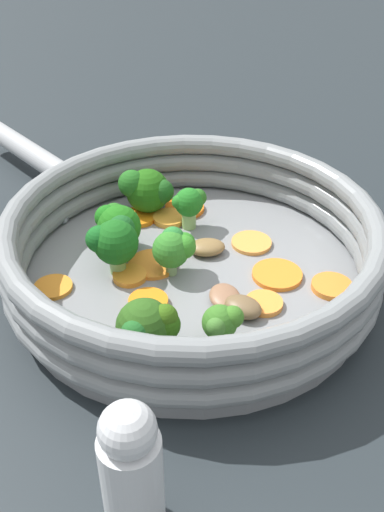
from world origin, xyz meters
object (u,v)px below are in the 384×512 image
Objects in this scene: mushroom_piece_0 at (225,297)px; carrot_slice_4 at (332,286)px; skillet at (192,276)px; carrot_slice_9 at (185,208)px; carrot_slice_8 at (130,276)px; broccoli_floret_6 at (114,241)px; salt_shaker at (131,472)px; carrot_slice_3 at (277,277)px; broccoli_floret_3 at (148,326)px; carrot_slice_1 at (251,243)px; broccoli_floret_5 at (117,224)px; mushroom_piece_1 at (243,307)px; carrot_slice_10 at (139,217)px; broccoli_floret_2 at (222,323)px; broccoli_floret_1 at (146,190)px; broccoli_floret_0 at (175,247)px; mushroom_piece_2 at (207,247)px; carrot_slice_6 at (53,287)px; broccoli_floret_4 at (189,203)px; carrot_slice_7 at (264,303)px; carrot_slice_0 at (148,302)px; carrot_slice_5 at (153,264)px; carrot_slice_2 at (169,218)px.

carrot_slice_4 is at bearing 108.63° from mushroom_piece_0.
carrot_slice_9 is (-0.10, -0.02, 0.01)m from skillet.
carrot_slice_8 is at bearing -68.51° from skillet.
salt_shaker reaches higher than broccoli_floret_6.
broccoli_floret_3 reaches higher than carrot_slice_3.
carrot_slice_3 is (0.05, 0.03, 0.00)m from carrot_slice_1.
broccoli_floret_5 is at bearing -168.98° from broccoli_floret_6.
carrot_slice_1 is 1.17× the size of mushroom_piece_1.
carrot_slice_10 is 0.16m from mushroom_piece_0.
carrot_slice_4 is (0.01, 0.13, 0.01)m from skillet.
broccoli_floret_2 is at bearing 21.22° from skillet.
mushroom_piece_1 reaches higher than carrot_slice_9.
carrot_slice_3 is 0.79× the size of broccoli_floret_1.
carrot_slice_10 is (-0.08, -0.15, 0.00)m from carrot_slice_3.
carrot_slice_9 is 0.96× the size of broccoli_floret_0.
carrot_slice_4 is at bearing 90.35° from broccoli_floret_6.
mushroom_piece_2 is at bearing -167.95° from broccoli_floret_2.
carrot_slice_6 is 0.13m from carrot_slice_10.
broccoli_floret_0 is 0.82× the size of broccoli_floret_6.
broccoli_floret_4 is 0.14m from mushroom_piece_1.
broccoli_floret_6 is at bearing -79.94° from skillet.
skillet is at bearing -20.11° from mushroom_piece_2.
carrot_slice_7 is (-0.00, 0.19, 0.00)m from carrot_slice_6.
carrot_slice_0 is 1.02× the size of mushroom_piece_1.
broccoli_floret_3 reaches higher than carrot_slice_4.
carrot_slice_3 is 0.12m from carrot_slice_5.
broccoli_floret_1 is at bearing -113.53° from broccoli_floret_4.
carrot_slice_5 and carrot_slice_6 have the same top height.
carrot_slice_9 is 1.15× the size of carrot_slice_10.
broccoli_floret_2 is at bearing 51.96° from broccoli_floret_6.
broccoli_floret_2 is (0.09, 0.07, 0.02)m from carrot_slice_5.
mushroom_piece_0 reaches higher than carrot_slice_7.
carrot_slice_4 is 0.09m from mushroom_piece_1.
carrot_slice_3 is 0.17m from broccoli_floret_1.
mushroom_piece_1 is 0.09m from mushroom_piece_2.
mushroom_piece_0 is (0.13, 0.10, -0.02)m from broccoli_floret_1.
mushroom_piece_1 is (0.03, 0.10, 0.00)m from carrot_slice_8.
broccoli_floret_4 is at bearing 146.54° from broccoli_floret_6.
broccoli_floret_6 is (0.12, -0.05, 0.03)m from carrot_slice_9.
broccoli_floret_6 is (0.09, -0.03, 0.03)m from carrot_slice_2.
carrot_slice_1 is at bearing 132.98° from skillet.
broccoli_floret_1 is (-0.04, -0.11, 0.03)m from carrot_slice_1.
carrot_slice_3 is 1.05× the size of broccoli_floret_0.
carrot_slice_6 is 0.16m from broccoli_floret_2.
mushroom_piece_2 is (-0.08, -0.04, -0.00)m from mushroom_piece_1.
carrot_slice_7 is 0.18m from carrot_slice_10.
broccoli_floret_4 reaches higher than carrot_slice_6.
carrot_slice_4 is 0.34× the size of salt_shaker.
carrot_slice_5 is at bearing 14.94° from broccoli_floret_1.
broccoli_floret_3 is at bearing 9.73° from carrot_slice_5.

